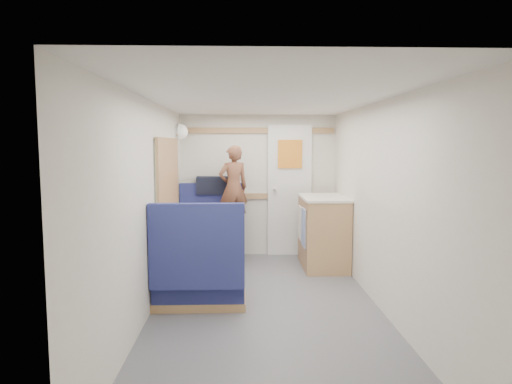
{
  "coord_description": "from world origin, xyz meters",
  "views": [
    {
      "loc": [
        -0.24,
        -4.23,
        1.59
      ],
      "look_at": [
        -0.07,
        0.9,
        1.05
      ],
      "focal_mm": 32.0,
      "sensor_mm": 36.0,
      "label": 1
    }
  ],
  "objects_px": {
    "galley_counter": "(323,231)",
    "person": "(233,187)",
    "tray": "(208,222)",
    "cheese_block": "(201,219)",
    "pepper_grinder": "(210,214)",
    "tumbler_right": "(207,212)",
    "bread_loaf": "(224,213)",
    "tumbler_left": "(195,218)",
    "bench_far": "(211,240)",
    "tumbler_mid": "(201,210)",
    "orange_fruit": "(224,219)",
    "salt_grinder": "(203,214)",
    "bench_near": "(200,276)",
    "beer_glass": "(219,214)",
    "wine_glass": "(201,210)",
    "dinette_table": "(206,233)",
    "duffel_bag": "(215,185)",
    "dome_light": "(180,132)"
  },
  "relations": [
    {
      "from": "dinette_table",
      "to": "galley_counter",
      "type": "bearing_deg",
      "value": 20.54
    },
    {
      "from": "bench_far",
      "to": "tray",
      "type": "relative_size",
      "value": 2.99
    },
    {
      "from": "dinette_table",
      "to": "beer_glass",
      "type": "bearing_deg",
      "value": 35.17
    },
    {
      "from": "dinette_table",
      "to": "bench_near",
      "type": "distance_m",
      "value": 0.9
    },
    {
      "from": "bench_near",
      "to": "tray",
      "type": "xyz_separation_m",
      "value": [
        0.04,
        0.66,
        0.43
      ]
    },
    {
      "from": "bench_far",
      "to": "galley_counter",
      "type": "relative_size",
      "value": 1.14
    },
    {
      "from": "tumbler_mid",
      "to": "orange_fruit",
      "type": "bearing_deg",
      "value": -63.88
    },
    {
      "from": "person",
      "to": "tumbler_right",
      "type": "height_order",
      "value": "person"
    },
    {
      "from": "wine_glass",
      "to": "pepper_grinder",
      "type": "distance_m",
      "value": 0.25
    },
    {
      "from": "galley_counter",
      "to": "cheese_block",
      "type": "distance_m",
      "value": 1.71
    },
    {
      "from": "tumbler_mid",
      "to": "beer_glass",
      "type": "relative_size",
      "value": 1.05
    },
    {
      "from": "bench_near",
      "to": "orange_fruit",
      "type": "distance_m",
      "value": 0.79
    },
    {
      "from": "bench_far",
      "to": "bench_near",
      "type": "bearing_deg",
      "value": -90.0
    },
    {
      "from": "wine_glass",
      "to": "tumbler_right",
      "type": "height_order",
      "value": "wine_glass"
    },
    {
      "from": "galley_counter",
      "to": "duffel_bag",
      "type": "distance_m",
      "value": 1.63
    },
    {
      "from": "tumbler_right",
      "to": "bread_loaf",
      "type": "distance_m",
      "value": 0.21
    },
    {
      "from": "tray",
      "to": "bench_near",
      "type": "bearing_deg",
      "value": -93.43
    },
    {
      "from": "bench_far",
      "to": "orange_fruit",
      "type": "bearing_deg",
      "value": -78.8
    },
    {
      "from": "orange_fruit",
      "to": "tumbler_mid",
      "type": "distance_m",
      "value": 0.72
    },
    {
      "from": "orange_fruit",
      "to": "tumbler_left",
      "type": "height_order",
      "value": "tumbler_left"
    },
    {
      "from": "duffel_bag",
      "to": "wine_glass",
      "type": "xyz_separation_m",
      "value": [
        -0.08,
        -1.2,
        -0.18
      ]
    },
    {
      "from": "galley_counter",
      "to": "tumbler_mid",
      "type": "distance_m",
      "value": 1.6
    },
    {
      "from": "cheese_block",
      "to": "bench_near",
      "type": "bearing_deg",
      "value": -86.94
    },
    {
      "from": "bench_far",
      "to": "cheese_block",
      "type": "xyz_separation_m",
      "value": [
        -0.04,
        -1.07,
        0.46
      ]
    },
    {
      "from": "salt_grinder",
      "to": "bread_loaf",
      "type": "relative_size",
      "value": 0.35
    },
    {
      "from": "dome_light",
      "to": "wine_glass",
      "type": "bearing_deg",
      "value": -69.48
    },
    {
      "from": "galley_counter",
      "to": "wine_glass",
      "type": "xyz_separation_m",
      "value": [
        -1.51,
        -0.63,
        0.38
      ]
    },
    {
      "from": "tumbler_left",
      "to": "tray",
      "type": "bearing_deg",
      "value": 23.57
    },
    {
      "from": "cheese_block",
      "to": "tumbler_left",
      "type": "height_order",
      "value": "tumbler_left"
    },
    {
      "from": "pepper_grinder",
      "to": "galley_counter",
      "type": "bearing_deg",
      "value": 16.11
    },
    {
      "from": "tumbler_mid",
      "to": "tumbler_right",
      "type": "height_order",
      "value": "tumbler_mid"
    },
    {
      "from": "tumbler_mid",
      "to": "wine_glass",
      "type": "bearing_deg",
      "value": -83.69
    },
    {
      "from": "tumbler_left",
      "to": "duffel_bag",
      "type": "bearing_deg",
      "value": 84.32
    },
    {
      "from": "bench_near",
      "to": "cheese_block",
      "type": "height_order",
      "value": "bench_near"
    },
    {
      "from": "person",
      "to": "pepper_grinder",
      "type": "xyz_separation_m",
      "value": [
        -0.26,
        -0.71,
        -0.24
      ]
    },
    {
      "from": "galley_counter",
      "to": "person",
      "type": "height_order",
      "value": "person"
    },
    {
      "from": "bread_loaf",
      "to": "bench_far",
      "type": "bearing_deg",
      "value": 106.24
    },
    {
      "from": "tray",
      "to": "cheese_block",
      "type": "relative_size",
      "value": 3.45
    },
    {
      "from": "tumbler_mid",
      "to": "salt_grinder",
      "type": "bearing_deg",
      "value": -77.8
    },
    {
      "from": "dinette_table",
      "to": "orange_fruit",
      "type": "distance_m",
      "value": 0.41
    },
    {
      "from": "person",
      "to": "bread_loaf",
      "type": "relative_size",
      "value": 4.54
    },
    {
      "from": "cheese_block",
      "to": "tumbler_right",
      "type": "height_order",
      "value": "tumbler_right"
    },
    {
      "from": "pepper_grinder",
      "to": "tumbler_right",
      "type": "bearing_deg",
      "value": 125.81
    },
    {
      "from": "pepper_grinder",
      "to": "bread_loaf",
      "type": "xyz_separation_m",
      "value": [
        0.16,
        0.02,
        0.0
      ]
    },
    {
      "from": "salt_grinder",
      "to": "duffel_bag",
      "type": "bearing_deg",
      "value": 85.43
    },
    {
      "from": "beer_glass",
      "to": "bread_loaf",
      "type": "bearing_deg",
      "value": 42.54
    },
    {
      "from": "tray",
      "to": "pepper_grinder",
      "type": "relative_size",
      "value": 3.59
    },
    {
      "from": "tumbler_right",
      "to": "bread_loaf",
      "type": "height_order",
      "value": "tumbler_right"
    },
    {
      "from": "tray",
      "to": "tumbler_left",
      "type": "distance_m",
      "value": 0.16
    },
    {
      "from": "person",
      "to": "tumbler_left",
      "type": "distance_m",
      "value": 1.21
    }
  ]
}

